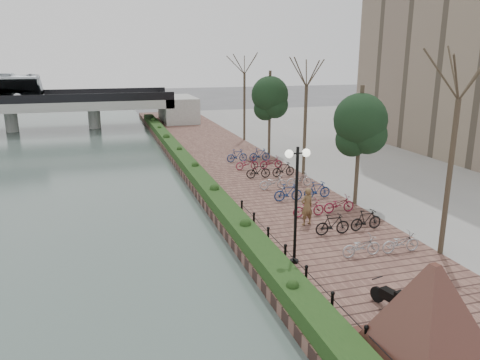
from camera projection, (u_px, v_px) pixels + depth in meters
name	position (u px, v px, depth m)	size (l,w,h in m)	color
ground	(279.00, 318.00, 15.72)	(220.00, 220.00, 0.00)	#59595B
promenade	(242.00, 176.00, 32.94)	(8.00, 75.00, 0.50)	brown
inland_pavement	(433.00, 162.00, 37.36)	(24.00, 75.00, 0.50)	gray
hedge	(188.00, 164.00, 34.18)	(1.10, 56.00, 0.60)	black
chain_fence	(295.00, 265.00, 17.73)	(0.10, 14.10, 0.70)	black
granite_monument	(430.00, 313.00, 12.37)	(5.43, 5.43, 2.85)	#472A1E
lamppost	(297.00, 180.00, 17.87)	(1.02, 0.32, 4.71)	black
motorcycle	(391.00, 297.00, 15.14)	(0.46, 1.46, 0.91)	black
pedestrian	(307.00, 206.00, 22.64)	(0.68, 0.45, 1.87)	brown
bicycle_parking	(295.00, 187.00, 27.72)	(2.40, 19.89, 1.00)	#A9A8AD
street_trees	(327.00, 136.00, 28.70)	(3.20, 37.12, 6.80)	#372B20
bridge	(5.00, 102.00, 52.23)	(36.00, 10.77, 6.50)	#9B9B96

